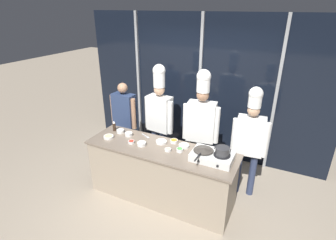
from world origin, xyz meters
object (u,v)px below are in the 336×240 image
Objects in this scene: prep_bowl_bean_sprouts at (129,134)px; chef_line at (250,136)px; portable_stove at (212,156)px; prep_bowl_scallions at (180,150)px; chef_head at (160,112)px; stock_pot at (222,151)px; frying_pan at (203,149)px; prep_bowl_ginger at (109,137)px; person_guest at (124,116)px; prep_bowl_garlic at (120,131)px; prep_bowl_noodles at (161,142)px; prep_bowl_chili_flakes at (131,142)px; prep_bowl_onion at (142,144)px; prep_bowl_carrots at (174,141)px; chef_sous at (201,121)px; prep_bowl_shrimp at (168,150)px; squeeze_bottle_soy at (114,126)px; serving_spoon_slotted at (147,137)px; prep_bowl_chicken at (184,146)px.

chef_line is (1.77, 0.55, 0.11)m from prep_bowl_bean_sprouts.
portable_stove is 0.48m from prep_bowl_scallions.
stock_pot is at bearing 157.50° from chef_head.
prep_bowl_scallions is (-0.35, 0.01, -0.10)m from frying_pan.
person_guest reaches higher than prep_bowl_ginger.
chef_line is (0.24, 0.65, -0.02)m from stock_pot.
frying_pan is 1.48m from prep_bowl_garlic.
prep_bowl_noodles is 0.09× the size of chef_head.
person_guest is at bearing 155.87° from prep_bowl_scallions.
prep_bowl_garlic is at bearing 148.35° from prep_bowl_chili_flakes.
stock_pot is 1.60× the size of prep_bowl_onion.
person_guest is at bearing 160.94° from prep_bowl_carrots.
chef_line is at bearing 172.99° from chef_sous.
chef_line reaches higher than prep_bowl_noodles.
prep_bowl_ginger is 0.97m from chef_head.
chef_head reaches higher than chef_line.
portable_stove is at bearing 4.44° from prep_bowl_shrimp.
prep_bowl_shrimp is (1.08, -0.20, -0.06)m from squeeze_bottle_soy.
serving_spoon_slotted is at bearing 103.98° from prep_bowl_onion.
person_guest reaches higher than prep_bowl_garlic.
prep_bowl_chili_flakes is 0.94m from person_guest.
chef_sous is (0.44, 0.52, 0.21)m from prep_bowl_noodles.
prep_bowl_bean_sprouts is at bearing -177.92° from prep_bowl_noodles.
chef_sous is 0.77m from chef_line.
prep_bowl_bean_sprouts reaches higher than prep_bowl_onion.
frying_pan is 1.02m from serving_spoon_slotted.
squeeze_bottle_soy is (-1.60, 0.15, -0.05)m from frying_pan.
chef_head is at bearing 98.26° from prep_bowl_onion.
chef_sous is at bearing 22.99° from prep_bowl_garlic.
prep_bowl_onion is at bearing -175.35° from frying_pan.
portable_stove is at bearing 4.22° from prep_bowl_chili_flakes.
chef_head is at bearing 141.27° from prep_bowl_chicken.
prep_bowl_bean_sprouts reaches higher than prep_bowl_garlic.
person_guest is at bearing 161.44° from portable_stove.
prep_bowl_noodles is at bearing 42.24° from chef_sous.
portable_stove is at bearing -179.90° from stock_pot.
stock_pot reaches higher than prep_bowl_ginger.
squeeze_bottle_soy is 0.93× the size of serving_spoon_slotted.
stock_pot reaches higher than portable_stove.
prep_bowl_garlic is at bearing 175.70° from stock_pot.
person_guest is (-1.38, 0.47, 0.04)m from prep_bowl_chicken.
prep_bowl_carrots is (-0.19, 0.06, 0.00)m from prep_bowl_chicken.
serving_spoon_slotted is at bearing 167.36° from prep_bowl_noodles.
frying_pan reaches higher than serving_spoon_slotted.
prep_bowl_shrimp is at bearing 153.17° from person_guest.
prep_bowl_chicken is at bearing 3.32° from prep_bowl_bean_sprouts.
chef_head is (-0.70, 0.70, 0.19)m from prep_bowl_scallions.
prep_bowl_scallions is 0.28m from prep_bowl_carrots.
prep_bowl_scallions is 0.05× the size of chef_head.
portable_stove is at bearing 2.55° from frying_pan.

